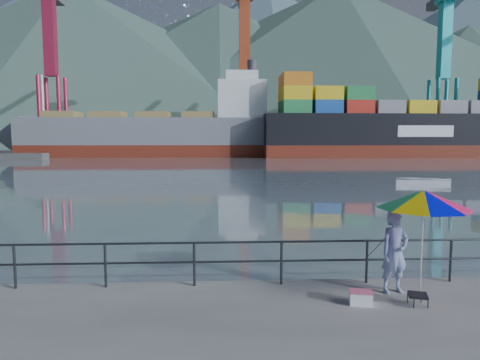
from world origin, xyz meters
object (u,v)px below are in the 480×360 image
beach_umbrella (424,199)px  cooler_bag (361,298)px  bulk_carrier (168,134)px  container_ship (422,124)px  fisherman (395,252)px

beach_umbrella → cooler_bag: bearing=-171.7°
bulk_carrier → container_ship: (47.77, -4.12, 1.72)m
cooler_bag → fisherman: bearing=46.5°
beach_umbrella → container_ship: bearing=64.3°
cooler_bag → container_ship: bearing=75.8°
beach_umbrella → bulk_carrier: bulk_carrier is taller
cooler_bag → beach_umbrella: bearing=20.7°
beach_umbrella → bulk_carrier: bearing=100.7°
cooler_bag → bulk_carrier: bearing=112.0°
fisherman → container_ship: container_ship is taller
beach_umbrella → bulk_carrier: (-14.01, 74.24, 2.02)m
fisherman → bulk_carrier: (-13.63, 73.80, 3.24)m
bulk_carrier → fisherman: bearing=-79.5°
beach_umbrella → container_ship: (33.76, 70.12, 3.75)m
container_ship → bulk_carrier: bearing=175.1°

